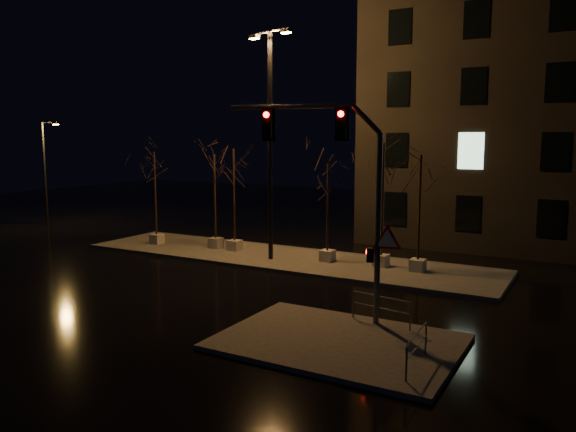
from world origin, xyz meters
The scene contains 14 objects.
ground centered at (0.00, 0.00, 0.00)m, with size 90.00×90.00×0.00m, color black.
median centered at (0.00, 6.00, 0.07)m, with size 22.00×5.00×0.15m, color #45433D.
sidewalk_corner centered at (7.50, -3.50, 0.07)m, with size 7.00×5.00×0.15m, color #45433D.
tree_0 centered at (-8.00, 5.57, 4.24)m, with size 1.80×1.80×5.39m.
tree_1 centered at (-4.32, 6.25, 4.16)m, with size 1.80×1.80×5.28m.
tree_2 centered at (-2.99, 6.17, 4.40)m, with size 1.80×1.80×5.60m.
tree_3 centered at (2.53, 6.18, 3.89)m, with size 1.80×1.80×4.93m.
tree_4 centered at (5.21, 6.46, 4.65)m, with size 1.80×1.80×5.93m.
tree_5 centered at (7.02, 6.29, 4.26)m, with size 1.80×1.80×5.42m.
traffic_signal_mast centered at (6.83, -1.78, 4.80)m, with size 5.66×1.45×7.08m.
streetlight_main centered at (-0.18, 5.28, 6.55)m, with size 2.75×1.01×11.10m.
streetlight_far centered at (-20.60, 8.08, 4.03)m, with size 1.41×0.59×7.33m.
guard_rail_a centered at (8.10, -1.50, 0.76)m, with size 2.13×0.41×0.93m.
guard_rail_b centered at (10.14, -4.37, 0.77)m, with size 0.12×2.04×0.96m.
Camera 1 is at (14.12, -18.34, 6.14)m, focal length 35.00 mm.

